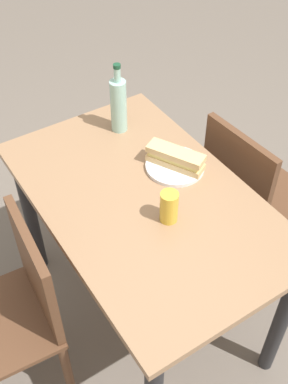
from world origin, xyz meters
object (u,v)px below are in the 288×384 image
(plate_near, at_px, (175,166))
(beer_glass, at_px, (169,207))
(knife_near, at_px, (178,156))
(baguette_sandwich_near, at_px, (176,158))
(water_bottle, at_px, (119,105))
(chair_far, at_px, (248,193))
(chair_near, at_px, (16,309))
(dining_table, at_px, (144,220))

(plate_near, distance_m, beer_glass, 0.28)
(plate_near, bearing_deg, knife_near, 130.64)
(plate_near, bearing_deg, beer_glass, -40.38)
(baguette_sandwich_near, bearing_deg, water_bottle, -170.62)
(chair_far, xyz_separation_m, water_bottle, (-0.40, -0.42, 0.40))
(baguette_sandwich_near, distance_m, knife_near, 0.06)
(water_bottle, bearing_deg, plate_near, 9.38)
(beer_glass, bearing_deg, plate_near, 139.62)
(chair_far, bearing_deg, beer_glass, -75.90)
(chair_near, relative_size, baguette_sandwich_near, 3.69)
(chair_far, relative_size, chair_near, 1.00)
(chair_near, relative_size, beer_glass, 7.03)
(plate_near, height_order, water_bottle, water_bottle)
(plate_near, distance_m, knife_near, 0.05)
(baguette_sandwich_near, relative_size, water_bottle, 0.76)
(dining_table, xyz_separation_m, chair_far, (0.00, 0.55, -0.15))
(dining_table, bearing_deg, baguette_sandwich_near, 109.54)
(dining_table, relative_size, knife_near, 7.76)
(chair_near, height_order, knife_near, chair_near)
(dining_table, distance_m, water_bottle, 0.49)
(baguette_sandwich_near, bearing_deg, beer_glass, -40.38)
(chair_far, distance_m, chair_near, 1.10)
(plate_near, xyz_separation_m, knife_near, (-0.03, 0.04, 0.01))
(knife_near, relative_size, beer_glass, 1.22)
(chair_near, bearing_deg, dining_table, 90.30)
(dining_table, xyz_separation_m, baguette_sandwich_near, (-0.07, 0.19, 0.18))
(chair_near, relative_size, knife_near, 5.78)
(chair_near, relative_size, water_bottle, 2.81)
(water_bottle, bearing_deg, dining_table, -18.44)
(chair_near, distance_m, plate_near, 0.79)
(chair_far, xyz_separation_m, plate_near, (-0.07, -0.37, 0.28))
(chair_far, relative_size, knife_near, 5.78)
(chair_far, bearing_deg, plate_near, -100.88)
(dining_table, height_order, water_bottle, water_bottle)
(beer_glass, bearing_deg, water_bottle, 167.21)
(chair_far, distance_m, beer_glass, 0.65)
(dining_table, xyz_separation_m, plate_near, (-0.07, 0.19, 0.14))
(baguette_sandwich_near, bearing_deg, dining_table, -70.46)
(baguette_sandwich_near, xyz_separation_m, beer_glass, (0.21, -0.18, 0.01))
(chair_near, height_order, water_bottle, water_bottle)
(plate_near, bearing_deg, water_bottle, -170.62)
(dining_table, distance_m, beer_glass, 0.24)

